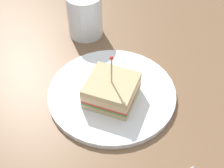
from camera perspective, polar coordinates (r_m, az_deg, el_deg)
ground_plane at (r=61.63cm, az=0.00°, el=-2.61°), size 107.06×107.06×2.00cm
plate at (r=60.49cm, az=0.00°, el=-1.66°), size 24.58×24.58×1.06cm
sandwich_half_center at (r=57.21cm, az=-0.08°, el=-1.14°), size 8.88×8.61×10.45cm
drink_glass at (r=73.18cm, az=-4.94°, el=12.06°), size 7.97×7.97×9.95cm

